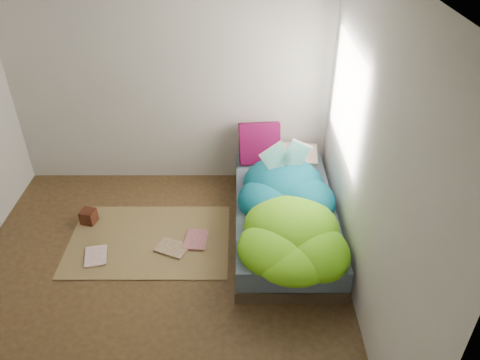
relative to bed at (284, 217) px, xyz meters
name	(u,v)px	position (x,y,z in m)	size (l,w,h in m)	color
ground	(156,280)	(-1.22, -0.72, -0.17)	(3.50, 3.50, 0.00)	#3C2E17
room_walls	(136,120)	(-1.21, -0.71, 1.46)	(3.54, 3.54, 2.62)	#B7B4AE
bed	(284,217)	(0.00, 0.00, 0.00)	(1.00, 2.00, 0.34)	#35291D
duvet	(288,203)	(0.00, -0.22, 0.34)	(0.96, 1.84, 0.34)	#075773
rug	(149,240)	(-1.37, -0.17, -0.16)	(1.60, 1.10, 0.01)	brown
pillow_floral	(292,156)	(0.14, 0.81, 0.23)	(0.56, 0.35, 0.12)	silver
pillow_magenta	(260,143)	(-0.23, 0.82, 0.40)	(0.45, 0.14, 0.45)	#51052F
open_book	(287,148)	(0.01, 0.29, 0.65)	(0.44, 0.10, 0.27)	green
wooden_box	(88,216)	(-2.05, 0.12, -0.08)	(0.14, 0.14, 0.14)	#3E140E
floor_book_a	(85,258)	(-1.95, -0.45, -0.15)	(0.21, 0.28, 0.02)	white
floor_book_b	(185,239)	(-1.01, -0.18, -0.14)	(0.22, 0.30, 0.03)	#CF777B
floor_book_c	(167,255)	(-1.16, -0.41, -0.14)	(0.22, 0.30, 0.02)	tan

